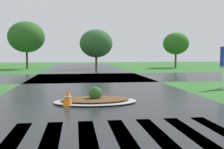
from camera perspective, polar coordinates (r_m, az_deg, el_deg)
asphalt_roadway at (r=12.54m, az=-2.28°, el=-5.01°), size 9.75×80.00×0.01m
asphalt_cross_road at (r=23.16m, az=-4.82°, el=-0.61°), size 90.00×8.77×0.01m
crosswalk_stripes at (r=7.09m, az=2.18°, el=-12.54°), size 5.85×2.89×0.01m
median_island at (r=11.38m, az=-3.55°, el=-5.37°), size 3.51×2.10×0.68m
traffic_cone at (r=10.75m, az=-9.42°, el=-4.86°), size 0.45×0.45×0.70m
background_treeline at (r=36.68m, az=-5.37°, el=7.16°), size 46.22×6.47×6.26m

